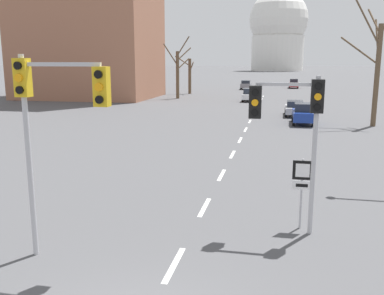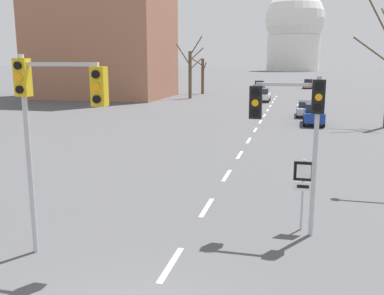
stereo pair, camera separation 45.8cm
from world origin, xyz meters
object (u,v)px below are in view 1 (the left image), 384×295
sedan_near_left (250,95)px  sedan_mid_centre (294,84)px  sedan_far_left (303,113)px  traffic_signal_near_left (51,106)px  traffic_signal_near_right (294,116)px  sedan_far_right (246,85)px  sedan_near_right (295,108)px  route_sign_post (302,182)px

sedan_near_left → sedan_mid_centre: (6.19, 28.39, 0.02)m
sedan_mid_centre → sedan_far_left: (-0.47, -47.74, 0.02)m
traffic_signal_near_left → sedan_near_left: (1.76, 45.87, -3.22)m
traffic_signal_near_left → sedan_near_left: traffic_signal_near_left is taller
traffic_signal_near_left → traffic_signal_near_right: bearing=26.4°
sedan_near_left → sedan_mid_centre: 29.06m
sedan_far_left → sedan_far_right: (-8.12, 42.41, -0.05)m
sedan_mid_centre → sedan_far_left: bearing=-90.6°
sedan_far_right → sedan_near_left: bearing=-84.1°
sedan_near_left → sedan_far_left: size_ratio=1.04×
sedan_far_left → sedan_mid_centre: bearing=89.4°
sedan_near_left → sedan_mid_centre: sedan_mid_centre is taller
sedan_mid_centre → sedan_far_right: bearing=-148.1°
sedan_near_right → sedan_mid_centre: sedan_mid_centre is taller
traffic_signal_near_left → sedan_mid_centre: traffic_signal_near_left is taller
sedan_near_right → sedan_far_right: size_ratio=1.15×
traffic_signal_near_left → sedan_far_left: size_ratio=1.29×
sedan_near_right → sedan_far_left: size_ratio=1.06×
sedan_mid_centre → route_sign_post: bearing=-91.3°
route_sign_post → sedan_mid_centre: (1.56, 70.90, -0.65)m
sedan_near_left → sedan_far_right: 23.18m
traffic_signal_near_left → sedan_near_left: 46.02m
sedan_far_left → sedan_far_right: 43.18m
traffic_signal_near_left → sedan_near_left: size_ratio=1.25×
traffic_signal_near_left → sedan_mid_centre: bearing=83.9°
sedan_near_right → sedan_far_left: (0.50, -5.40, 0.14)m
sedan_far_right → traffic_signal_near_right: bearing=-84.2°
sedan_near_left → sedan_near_right: 14.90m
sedan_mid_centre → sedan_far_left: size_ratio=1.02×
sedan_near_right → sedan_near_left: bearing=110.5°
sedan_mid_centre → sedan_far_right: size_ratio=1.10×
route_sign_post → sedan_far_left: bearing=87.3°
traffic_signal_near_left → sedan_mid_centre: (7.95, 74.26, -3.21)m
sedan_near_right → sedan_far_left: bearing=-84.7°
route_sign_post → sedan_far_right: bearing=96.1°
traffic_signal_near_left → sedan_near_right: (6.99, 31.92, -3.32)m
traffic_signal_near_left → sedan_mid_centre: 74.76m
sedan_near_left → sedan_far_right: bearing=95.9°
route_sign_post → sedan_far_right: size_ratio=0.59×
traffic_signal_near_right → sedan_far_left: bearing=86.5°
sedan_near_left → sedan_mid_centre: size_ratio=1.02×
traffic_signal_near_right → sedan_far_left: traffic_signal_near_right is taller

